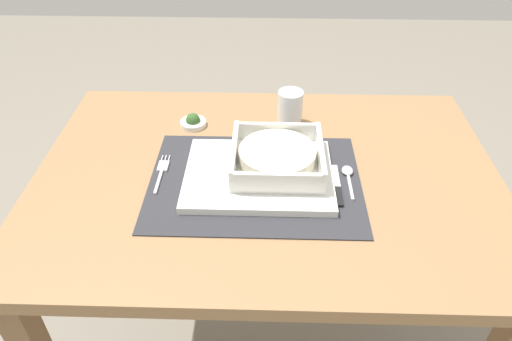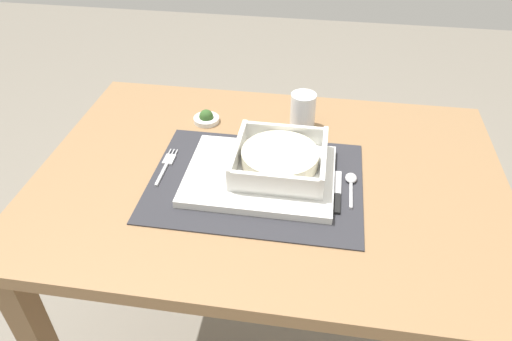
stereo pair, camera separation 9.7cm
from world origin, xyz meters
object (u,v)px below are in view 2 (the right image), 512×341
fork (167,164)px  drinking_glass (303,113)px  butter_knife (338,194)px  condiment_saucer (206,118)px  porridge_bowl (280,160)px  spoon (351,180)px  dining_table (269,212)px

fork → drinking_glass: 0.34m
butter_knife → condiment_saucer: bearing=147.6°
porridge_bowl → spoon: porridge_bowl is taller
dining_table → spoon: bearing=-2.6°
spoon → butter_knife: (-0.03, -0.05, -0.00)m
spoon → drinking_glass: drinking_glass is taller
dining_table → butter_knife: (0.14, -0.05, 0.12)m
dining_table → condiment_saucer: 0.29m
dining_table → drinking_glass: drinking_glass is taller
dining_table → fork: size_ratio=7.63×
dining_table → drinking_glass: (0.05, 0.19, 0.15)m
drinking_glass → condiment_saucer: drinking_glass is taller
drinking_glass → condiment_saucer: bearing=-176.8°
dining_table → fork: (-0.22, -0.01, 0.12)m
drinking_glass → butter_knife: bearing=-69.9°
spoon → condiment_saucer: bearing=148.1°
condiment_saucer → porridge_bowl: bearing=-42.5°
spoon → condiment_saucer: 0.40m
fork → spoon: 0.39m
butter_knife → condiment_saucer: (-0.33, 0.24, 0.00)m
porridge_bowl → drinking_glass: size_ratio=2.13×
spoon → condiment_saucer: size_ratio=1.76×
porridge_bowl → fork: bearing=-179.1°
porridge_bowl → spoon: 0.15m
porridge_bowl → fork: porridge_bowl is taller
drinking_glass → porridge_bowl: bearing=-99.2°
drinking_glass → condiment_saucer: (-0.24, -0.01, -0.03)m
porridge_bowl → drinking_glass: bearing=80.8°
dining_table → drinking_glass: bearing=74.8°
drinking_glass → dining_table: bearing=-105.2°
dining_table → condiment_saucer: size_ratio=15.72×
fork → butter_knife: size_ratio=0.99×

